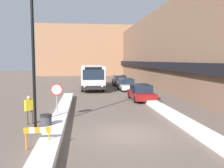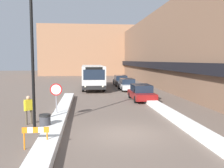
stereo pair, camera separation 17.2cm
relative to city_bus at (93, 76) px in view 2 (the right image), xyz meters
The scene contains 14 objects.
ground_plane 20.54m from the city_bus, 87.16° to the right, with size 160.00×160.00×0.00m, color #66564C.
building_row_right 12.07m from the city_bus, 17.92° to the left, with size 5.50×60.00×10.39m.
building_backdrop_far 31.35m from the city_bus, 88.13° to the left, with size 26.00×8.00×12.18m.
snow_bank_left 16.40m from the city_bus, 99.11° to the right, with size 0.90×17.79×0.39m.
snow_bank_right 16.88m from the city_bus, 74.07° to the right, with size 0.90×19.58×0.34m.
city_bus is the anchor object (origin of this frame).
parked_car_front 10.91m from the city_bus, 67.18° to the right, with size 1.91×4.47×1.46m.
parked_car_middle 4.81m from the city_bus, 26.61° to the right, with size 1.83×4.65×1.44m.
parked_car_back 5.56m from the city_bus, 39.80° to the left, with size 1.88×4.54×1.51m.
stop_sign 16.92m from the city_bus, 99.52° to the right, with size 0.76×0.08×2.26m.
street_lamp 19.32m from the city_bus, 100.57° to the right, with size 1.46×0.36×7.43m.
pedestrian 18.39m from the city_bus, 103.38° to the right, with size 0.49×0.42×1.67m.
trash_bin 19.95m from the city_bus, 98.81° to the right, with size 0.59×0.59×0.95m.
construction_barricade 22.34m from the city_bus, 97.87° to the right, with size 1.10×0.06×0.94m.
Camera 2 is at (-1.99, -12.09, 3.72)m, focal length 40.00 mm.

